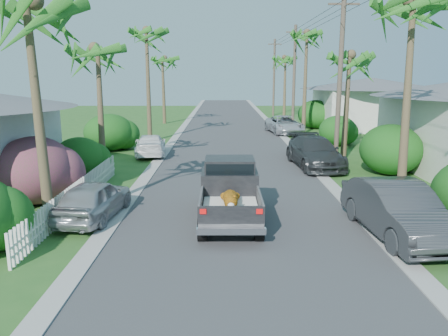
{
  "coord_description": "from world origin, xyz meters",
  "views": [
    {
      "loc": [
        -0.56,
        -10.37,
        4.9
      ],
      "look_at": [
        -0.52,
        5.92,
        1.4
      ],
      "focal_mm": 35.0,
      "sensor_mm": 36.0,
      "label": 1
    }
  ],
  "objects_px": {
    "pickup_truck": "(230,189)",
    "parked_car_rn": "(397,210)",
    "house_right_far": "(370,105)",
    "utility_pole_d": "(274,77)",
    "parked_car_ln": "(94,200)",
    "palm_l_d": "(163,58)",
    "parked_car_lf": "(151,145)",
    "palm_r_a": "(416,2)",
    "palm_l_a": "(28,3)",
    "palm_r_b": "(349,55)",
    "utility_pole_c": "(294,78)",
    "parked_car_rm": "(315,152)",
    "palm_r_d": "(286,58)",
    "utility_pole_b": "(340,80)",
    "parked_car_rf": "(307,146)",
    "parked_car_rd": "(285,125)",
    "palm_r_c": "(307,33)",
    "palm_l_c": "(146,31)",
    "palm_l_b": "(97,49)"
  },
  "relations": [
    {
      "from": "parked_car_rf",
      "to": "parked_car_rd",
      "type": "bearing_deg",
      "value": 91.04
    },
    {
      "from": "pickup_truck",
      "to": "parked_car_lf",
      "type": "relative_size",
      "value": 1.16
    },
    {
      "from": "palm_r_a",
      "to": "utility_pole_d",
      "type": "height_order",
      "value": "utility_pole_d"
    },
    {
      "from": "parked_car_rm",
      "to": "utility_pole_c",
      "type": "distance_m",
      "value": 15.8
    },
    {
      "from": "parked_car_lf",
      "to": "palm_r_a",
      "type": "relative_size",
      "value": 0.51
    },
    {
      "from": "parked_car_rm",
      "to": "utility_pole_b",
      "type": "relative_size",
      "value": 0.61
    },
    {
      "from": "pickup_truck",
      "to": "utility_pole_d",
      "type": "distance_m",
      "value": 39.38
    },
    {
      "from": "palm_r_a",
      "to": "house_right_far",
      "type": "relative_size",
      "value": 0.97
    },
    {
      "from": "parked_car_lf",
      "to": "palm_l_d",
      "type": "relative_size",
      "value": 0.57
    },
    {
      "from": "parked_car_lf",
      "to": "palm_l_b",
      "type": "relative_size",
      "value": 0.6
    },
    {
      "from": "parked_car_rn",
      "to": "palm_r_d",
      "type": "relative_size",
      "value": 0.63
    },
    {
      "from": "palm_l_b",
      "to": "palm_r_c",
      "type": "xyz_separation_m",
      "value": [
        13.0,
        14.0,
        1.96
      ]
    },
    {
      "from": "parked_car_rm",
      "to": "utility_pole_b",
      "type": "distance_m",
      "value": 4.01
    },
    {
      "from": "parked_car_rf",
      "to": "palm_r_c",
      "type": "xyz_separation_m",
      "value": [
        1.75,
        10.85,
        7.35
      ]
    },
    {
      "from": "palm_l_a",
      "to": "palm_r_a",
      "type": "bearing_deg",
      "value": 13.5
    },
    {
      "from": "pickup_truck",
      "to": "parked_car_rn",
      "type": "xyz_separation_m",
      "value": [
        5.1,
        -1.86,
        -0.18
      ]
    },
    {
      "from": "palm_r_b",
      "to": "palm_l_d",
      "type": "bearing_deg",
      "value": 124.59
    },
    {
      "from": "parked_car_rn",
      "to": "palm_l_d",
      "type": "distance_m",
      "value": 34.04
    },
    {
      "from": "parked_car_rm",
      "to": "palm_r_b",
      "type": "bearing_deg",
      "value": 40.92
    },
    {
      "from": "house_right_far",
      "to": "utility_pole_d",
      "type": "height_order",
      "value": "utility_pole_d"
    },
    {
      "from": "parked_car_lf",
      "to": "palm_r_a",
      "type": "bearing_deg",
      "value": 130.69
    },
    {
      "from": "parked_car_rm",
      "to": "parked_car_rf",
      "type": "bearing_deg",
      "value": 83.52
    },
    {
      "from": "palm_l_a",
      "to": "palm_l_b",
      "type": "relative_size",
      "value": 1.11
    },
    {
      "from": "palm_r_c",
      "to": "palm_r_d",
      "type": "bearing_deg",
      "value": 88.77
    },
    {
      "from": "parked_car_rf",
      "to": "parked_car_ln",
      "type": "xyz_separation_m",
      "value": [
        -9.45,
        -11.07,
        -0.08
      ]
    },
    {
      "from": "palm_l_b",
      "to": "palm_r_a",
      "type": "bearing_deg",
      "value": -24.61
    },
    {
      "from": "pickup_truck",
      "to": "palm_l_a",
      "type": "xyz_separation_m",
      "value": [
        -5.88,
        -1.23,
        5.92
      ]
    },
    {
      "from": "palm_r_b",
      "to": "utility_pole_b",
      "type": "height_order",
      "value": "utility_pole_b"
    },
    {
      "from": "parked_car_rm",
      "to": "palm_r_d",
      "type": "distance_m",
      "value": 28.01
    },
    {
      "from": "parked_car_ln",
      "to": "palm_l_d",
      "type": "height_order",
      "value": "palm_l_d"
    },
    {
      "from": "palm_l_c",
      "to": "house_right_far",
      "type": "bearing_deg",
      "value": 22.83
    },
    {
      "from": "palm_r_a",
      "to": "utility_pole_b",
      "type": "relative_size",
      "value": 0.97
    },
    {
      "from": "parked_car_rf",
      "to": "palm_l_a",
      "type": "xyz_separation_m",
      "value": [
        -10.65,
        -12.15,
        6.17
      ]
    },
    {
      "from": "palm_r_b",
      "to": "palm_l_c",
      "type": "bearing_deg",
      "value": 150.95
    },
    {
      "from": "palm_l_a",
      "to": "palm_r_d",
      "type": "relative_size",
      "value": 1.03
    },
    {
      "from": "parked_car_rm",
      "to": "pickup_truck",
      "type": "bearing_deg",
      "value": -124.09
    },
    {
      "from": "palm_l_d",
      "to": "palm_r_d",
      "type": "bearing_deg",
      "value": 24.78
    },
    {
      "from": "palm_r_d",
      "to": "utility_pole_b",
      "type": "relative_size",
      "value": 0.89
    },
    {
      "from": "palm_r_b",
      "to": "palm_r_d",
      "type": "relative_size",
      "value": 0.9
    },
    {
      "from": "parked_car_rd",
      "to": "parked_car_rf",
      "type": "bearing_deg",
      "value": -98.73
    },
    {
      "from": "pickup_truck",
      "to": "palm_l_a",
      "type": "bearing_deg",
      "value": -168.17
    },
    {
      "from": "parked_car_ln",
      "to": "utility_pole_b",
      "type": "relative_size",
      "value": 0.44
    },
    {
      "from": "parked_car_ln",
      "to": "palm_l_d",
      "type": "bearing_deg",
      "value": -80.7
    },
    {
      "from": "palm_r_d",
      "to": "house_right_far",
      "type": "relative_size",
      "value": 0.89
    },
    {
      "from": "palm_l_d",
      "to": "utility_pole_b",
      "type": "distance_m",
      "value": 24.31
    },
    {
      "from": "palm_l_d",
      "to": "palm_r_a",
      "type": "height_order",
      "value": "palm_r_a"
    },
    {
      "from": "palm_r_d",
      "to": "utility_pole_c",
      "type": "xyz_separation_m",
      "value": [
        -0.9,
        -12.0,
        -2.14
      ]
    },
    {
      "from": "palm_r_b",
      "to": "utility_pole_c",
      "type": "bearing_deg",
      "value": 94.4
    },
    {
      "from": "parked_car_lf",
      "to": "palm_r_d",
      "type": "bearing_deg",
      "value": -123.17
    },
    {
      "from": "pickup_truck",
      "to": "parked_car_rn",
      "type": "bearing_deg",
      "value": -20.05
    }
  ]
}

